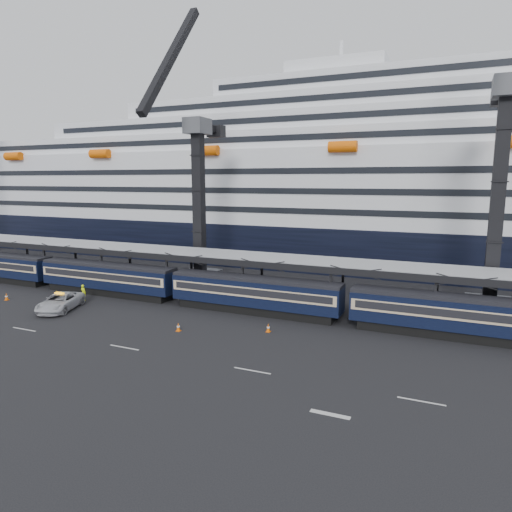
# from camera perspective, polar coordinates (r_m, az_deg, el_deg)

# --- Properties ---
(ground) EXTENTS (260.00, 260.00, 0.00)m
(ground) POSITION_cam_1_polar(r_m,az_deg,el_deg) (38.09, 4.87, -12.37)
(ground) COLOR black
(ground) RESTS_ON ground
(lane_markings) EXTENTS (111.00, 4.27, 0.02)m
(lane_markings) POSITION_cam_1_polar(r_m,az_deg,el_deg) (31.80, 16.33, -17.35)
(lane_markings) COLOR beige
(lane_markings) RESTS_ON ground
(train) EXTENTS (133.05, 3.00, 4.05)m
(train) POSITION_cam_1_polar(r_m,az_deg,el_deg) (47.86, 3.49, -5.00)
(train) COLOR black
(train) RESTS_ON ground
(canopy) EXTENTS (130.00, 6.25, 5.53)m
(canopy) POSITION_cam_1_polar(r_m,az_deg,el_deg) (49.65, 10.17, -1.00)
(canopy) COLOR #A0A2A8
(canopy) RESTS_ON ground
(cruise_ship) EXTENTS (214.09, 28.84, 34.00)m
(cruise_ship) POSITION_cam_1_polar(r_m,az_deg,el_deg) (80.49, 14.96, 7.88)
(cruise_ship) COLOR black
(cruise_ship) RESTS_ON ground
(crane_dark_near) EXTENTS (4.50, 17.75, 35.08)m
(crane_dark_near) POSITION_cam_1_polar(r_m,az_deg,el_deg) (60.80, -7.36, 7.31)
(crane_dark_near) COLOR #4A4C52
(crane_dark_near) RESTS_ON ground
(crane_dark_mid) EXTENTS (4.50, 18.24, 39.64)m
(crane_dark_mid) POSITION_cam_1_polar(r_m,az_deg,el_deg) (51.27, 28.10, 7.49)
(crane_dark_mid) COLOR #4A4C52
(crane_dark_mid) RESTS_ON ground
(pickup_truck) EXTENTS (5.06, 7.26, 1.84)m
(pickup_truck) POSITION_cam_1_polar(r_m,az_deg,el_deg) (54.73, -23.30, -5.30)
(pickup_truck) COLOR #B9BAC1
(pickup_truck) RESTS_ON ground
(worker) EXTENTS (0.73, 0.51, 1.90)m
(worker) POSITION_cam_1_polar(r_m,az_deg,el_deg) (58.12, -20.78, -4.28)
(worker) COLOR #E1FF0D
(worker) RESTS_ON ground
(traffic_cone_b) EXTENTS (0.44, 0.44, 0.87)m
(traffic_cone_b) POSITION_cam_1_polar(r_m,az_deg,el_deg) (62.13, -28.74, -4.47)
(traffic_cone_b) COLOR #F56207
(traffic_cone_b) RESTS_ON ground
(traffic_cone_c) EXTENTS (0.42, 0.42, 0.84)m
(traffic_cone_c) POSITION_cam_1_polar(r_m,az_deg,el_deg) (43.48, 1.55, -8.94)
(traffic_cone_c) COLOR #F56207
(traffic_cone_c) RESTS_ON ground
(traffic_cone_d) EXTENTS (0.42, 0.42, 0.83)m
(traffic_cone_d) POSITION_cam_1_polar(r_m,az_deg,el_deg) (44.32, -9.69, -8.72)
(traffic_cone_d) COLOR #F56207
(traffic_cone_d) RESTS_ON ground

